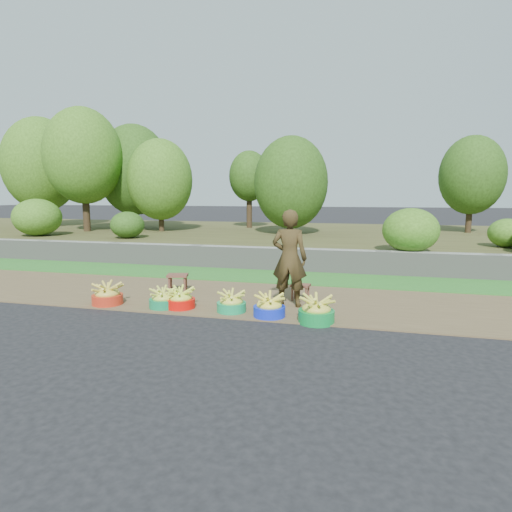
% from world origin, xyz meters
% --- Properties ---
extents(ground_plane, '(120.00, 120.00, 0.00)m').
position_xyz_m(ground_plane, '(0.00, 0.00, 0.00)').
color(ground_plane, black).
rests_on(ground_plane, ground).
extents(dirt_shoulder, '(80.00, 2.50, 0.02)m').
position_xyz_m(dirt_shoulder, '(0.00, 1.25, 0.01)').
color(dirt_shoulder, brown).
rests_on(dirt_shoulder, ground).
extents(grass_verge, '(80.00, 1.50, 0.04)m').
position_xyz_m(grass_verge, '(0.00, 3.25, 0.02)').
color(grass_verge, '#2C7426').
rests_on(grass_verge, ground).
extents(retaining_wall, '(80.00, 0.35, 0.55)m').
position_xyz_m(retaining_wall, '(0.00, 4.10, 0.28)').
color(retaining_wall, gray).
rests_on(retaining_wall, ground).
extents(earth_bank, '(80.00, 10.00, 0.50)m').
position_xyz_m(earth_bank, '(0.00, 9.00, 0.25)').
color(earth_bank, '#464521').
rests_on(earth_bank, ground).
extents(vegetation, '(33.80, 7.51, 4.36)m').
position_xyz_m(vegetation, '(-4.28, 8.10, 2.63)').
color(vegetation, '#302314').
rests_on(vegetation, earth_bank).
extents(basin_a, '(0.49, 0.49, 0.37)m').
position_xyz_m(basin_a, '(-2.22, 0.27, 0.16)').
color(basin_a, red).
rests_on(basin_a, ground).
extents(basin_b, '(0.44, 0.44, 0.33)m').
position_xyz_m(basin_b, '(-1.24, 0.31, 0.15)').
color(basin_b, '#117E49').
rests_on(basin_b, ground).
extents(basin_c, '(0.46, 0.46, 0.34)m').
position_xyz_m(basin_c, '(-0.97, 0.36, 0.15)').
color(basin_c, red).
rests_on(basin_c, ground).
extents(basin_d, '(0.45, 0.45, 0.33)m').
position_xyz_m(basin_d, '(-0.12, 0.35, 0.15)').
color(basin_d, '#148F52').
rests_on(basin_d, ground).
extents(basin_e, '(0.47, 0.47, 0.35)m').
position_xyz_m(basin_e, '(0.49, 0.24, 0.16)').
color(basin_e, '#1229D4').
rests_on(basin_e, ground).
extents(basin_f, '(0.51, 0.51, 0.38)m').
position_xyz_m(basin_f, '(1.19, 0.15, 0.17)').
color(basin_f, '#0D8135').
rests_on(basin_f, ground).
extents(stool_left, '(0.43, 0.37, 0.32)m').
position_xyz_m(stool_left, '(-1.50, 1.41, 0.28)').
color(stool_left, brown).
rests_on(stool_left, dirt_shoulder).
extents(stool_right, '(0.34, 0.27, 0.28)m').
position_xyz_m(stool_right, '(0.79, 1.31, 0.24)').
color(stool_right, brown).
rests_on(stool_right, dirt_shoulder).
extents(vendor_woman, '(0.58, 0.39, 1.55)m').
position_xyz_m(vendor_woman, '(0.67, 0.91, 0.79)').
color(vendor_woman, black).
rests_on(vendor_woman, dirt_shoulder).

